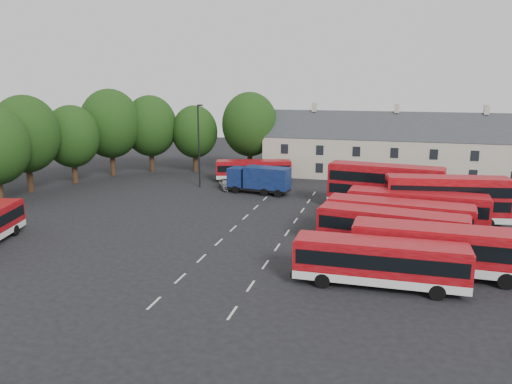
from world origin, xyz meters
TOP-DOWN VIEW (x-y plane):
  - ground at (0.00, 0.00)m, footprint 140.00×140.00m
  - lane_markings at (2.50, 2.00)m, footprint 5.15×33.80m
  - treeline at (-20.74, 19.36)m, footprint 29.92×32.59m
  - terrace_houses at (14.00, 30.00)m, footprint 35.70×7.13m
  - bus_row_a at (13.11, -7.95)m, footprint 11.04×2.58m
  - bus_row_b at (17.24, -4.82)m, footprint 12.28×3.23m
  - bus_row_c at (13.82, -0.43)m, footprint 11.74×4.29m
  - bus_row_d at (14.40, 2.46)m, footprint 12.11×4.03m
  - bus_row_e at (15.99, 6.12)m, footprint 12.26×3.58m
  - bus_dd_south at (18.71, 8.47)m, footprint 11.29×4.03m
  - bus_dd_north at (13.11, 12.40)m, footprint 11.76×4.23m
  - bus_north at (-3.85, 23.21)m, footprint 10.08×4.93m
  - box_truck at (-1.23, 16.33)m, footprint 7.59×3.24m
  - silver_car at (-5.93, 17.73)m, footprint 2.95×3.83m
  - lamppost at (-9.35, 17.76)m, footprint 0.71×0.29m

SIDE VIEW (x-z plane):
  - ground at x=0.00m, z-range 0.00..0.00m
  - lane_markings at x=2.50m, z-range 0.00..0.01m
  - silver_car at x=-5.93m, z-range 0.00..1.22m
  - bus_north at x=-3.85m, z-range 0.28..3.06m
  - box_truck at x=-1.23m, z-range 0.20..3.42m
  - bus_row_a at x=13.11m, z-range 0.32..3.43m
  - bus_row_c at x=13.82m, z-range 0.33..3.57m
  - bus_row_d at x=14.40m, z-range 0.34..3.70m
  - bus_row_e at x=15.99m, z-range 0.35..3.77m
  - bus_row_b at x=17.24m, z-range 0.35..3.80m
  - bus_dd_south at x=18.71m, z-range 0.32..4.85m
  - bus_dd_north at x=13.11m, z-range 0.33..5.04m
  - terrace_houses at x=14.00m, z-range -1.17..8.89m
  - lamppost at x=-9.35m, z-range 0.35..10.61m
  - treeline at x=-20.74m, z-range 0.68..12.69m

